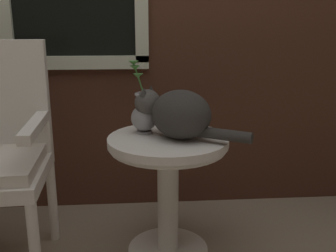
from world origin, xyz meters
name	(u,v)px	position (x,y,z in m)	size (l,w,h in m)	color
wicker_side_table	(168,173)	(0.22, 0.27, 0.40)	(0.53, 0.53, 0.57)	silver
cat	(178,114)	(0.26, 0.25, 0.68)	(0.47, 0.34, 0.21)	#33302D
pewter_vase_with_ivy	(144,113)	(0.11, 0.34, 0.66)	(0.12, 0.12, 0.32)	#99999E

